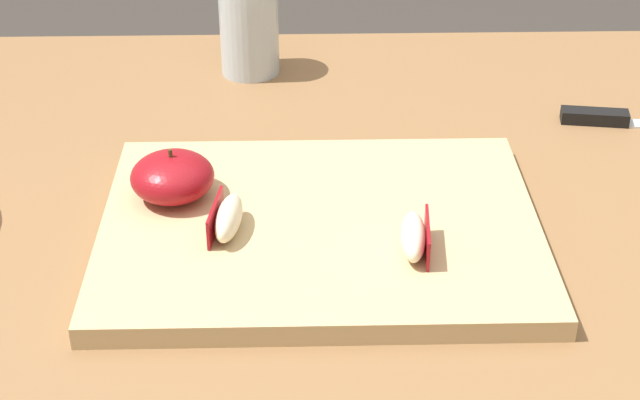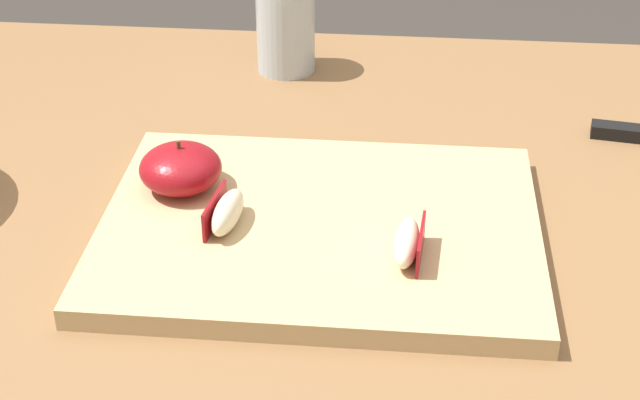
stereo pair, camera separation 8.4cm
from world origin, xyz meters
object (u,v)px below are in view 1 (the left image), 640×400
(apple_wedge_near_knife, at_px, (415,237))
(drinking_glass_water, at_px, (249,29))
(apple_wedge_front, at_px, (228,218))
(apple_half_skin_up, at_px, (172,177))
(paring_knife, at_px, (608,118))
(cutting_board, at_px, (320,229))

(apple_wedge_near_knife, height_order, drinking_glass_water, drinking_glass_water)
(apple_wedge_near_knife, bearing_deg, apple_wedge_front, 168.34)
(apple_half_skin_up, relative_size, paring_knife, 0.46)
(drinking_glass_water, bearing_deg, apple_wedge_front, -90.81)
(cutting_board, xyz_separation_m, apple_half_skin_up, (-0.13, 0.04, 0.03))
(cutting_board, xyz_separation_m, apple_wedge_near_knife, (0.08, -0.05, 0.02))
(apple_half_skin_up, distance_m, apple_wedge_near_knife, 0.22)
(paring_knife, bearing_deg, apple_wedge_front, -149.56)
(apple_wedge_near_knife, xyz_separation_m, paring_knife, (0.23, 0.26, -0.03))
(apple_half_skin_up, xyz_separation_m, apple_wedge_front, (0.05, -0.06, -0.01))
(apple_wedge_near_knife, relative_size, drinking_glass_water, 0.62)
(cutting_board, bearing_deg, apple_wedge_front, -167.71)
(apple_wedge_front, bearing_deg, apple_half_skin_up, 131.44)
(cutting_board, bearing_deg, paring_knife, 34.25)
(cutting_board, relative_size, apple_wedge_front, 5.76)
(cutting_board, xyz_separation_m, apple_wedge_front, (-0.08, -0.02, 0.02))
(cutting_board, distance_m, paring_knife, 0.38)
(cutting_board, bearing_deg, drinking_glass_water, 101.67)
(cutting_board, height_order, apple_wedge_near_knife, apple_wedge_near_knife)
(paring_knife, bearing_deg, apple_wedge_near_knife, -132.01)
(cutting_board, distance_m, apple_half_skin_up, 0.14)
(cutting_board, height_order, drinking_glass_water, drinking_glass_water)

